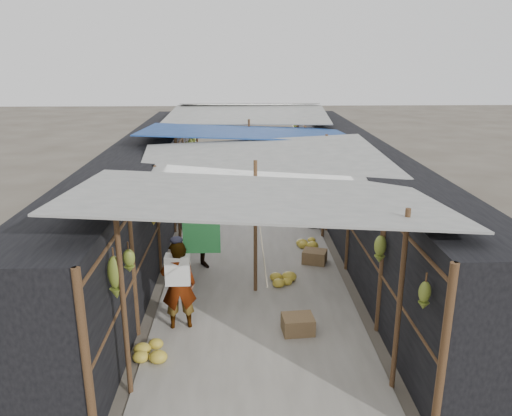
{
  "coord_description": "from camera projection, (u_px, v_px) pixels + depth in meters",
  "views": [
    {
      "loc": [
        -0.28,
        -5.82,
        4.42
      ],
      "look_at": [
        0.06,
        4.46,
        1.25
      ],
      "focal_mm": 35.0,
      "sensor_mm": 36.0,
      "label": 1
    }
  ],
  "objects": [
    {
      "name": "ground",
      "position": [
        262.0,
        390.0,
        6.87
      ],
      "size": [
        80.0,
        80.0,
        0.0
      ],
      "primitive_type": "plane",
      "color": "#6B6356",
      "rests_on": "ground"
    },
    {
      "name": "stall_left",
      "position": [
        145.0,
        189.0,
        12.66
      ],
      "size": [
        1.4,
        15.0,
        2.3
      ],
      "primitive_type": "cube",
      "color": "black",
      "rests_on": "ground"
    },
    {
      "name": "stall_right",
      "position": [
        356.0,
        187.0,
        12.83
      ],
      "size": [
        1.4,
        15.0,
        2.3
      ],
      "primitive_type": "cube",
      "color": "black",
      "rests_on": "ground"
    },
    {
      "name": "aisle_slab",
      "position": [
        251.0,
        230.0,
        13.08
      ],
      "size": [
        3.6,
        16.0,
        0.02
      ],
      "primitive_type": "cube",
      "color": "#9E998E",
      "rests_on": "ground"
    },
    {
      "name": "crate_near",
      "position": [
        298.0,
        325.0,
        8.23
      ],
      "size": [
        0.54,
        0.45,
        0.31
      ],
      "primitive_type": "cube",
      "rotation": [
        0.0,
        0.0,
        0.09
      ],
      "color": "olive",
      "rests_on": "ground"
    },
    {
      "name": "floor_bananas",
      "position": [
        250.0,
        211.0,
        14.22
      ],
      "size": [
        3.71,
        10.18,
        0.36
      ],
      "color": "olive",
      "rests_on": "ground"
    },
    {
      "name": "crate_back",
      "position": [
        214.0,
        186.0,
        16.96
      ],
      "size": [
        0.6,
        0.55,
        0.31
      ],
      "primitive_type": "cube",
      "rotation": [
        0.0,
        0.0,
        0.37
      ],
      "color": "olive",
      "rests_on": "ground"
    },
    {
      "name": "hanging_bananas",
      "position": [
        246.0,
        168.0,
        12.74
      ],
      "size": [
        3.95,
        14.17,
        0.83
      ],
      "color": "olive",
      "rests_on": "ground"
    },
    {
      "name": "shopper_blue",
      "position": [
        197.0,
        229.0,
        10.55
      ],
      "size": [
        0.93,
        0.76,
        1.78
      ],
      "primitive_type": "imported",
      "rotation": [
        0.0,
        0.0,
        -0.1
      ],
      "color": "#1F589F",
      "rests_on": "ground"
    },
    {
      "name": "vendor_elderly",
      "position": [
        179.0,
        285.0,
        8.22
      ],
      "size": [
        0.62,
        0.46,
        1.57
      ],
      "primitive_type": "imported",
      "rotation": [
        0.0,
        0.0,
        3.29
      ],
      "color": "white",
      "rests_on": "ground"
    },
    {
      "name": "vendor_seated",
      "position": [
        298.0,
        183.0,
        16.28
      ],
      "size": [
        0.32,
        0.55,
        0.84
      ],
      "primitive_type": "imported",
      "rotation": [
        0.0,
        0.0,
        -1.55
      ],
      "color": "#4E4944",
      "rests_on": "ground"
    },
    {
      "name": "market_canopy",
      "position": [
        252.0,
        137.0,
        12.68
      ],
      "size": [
        5.62,
        15.2,
        2.77
      ],
      "color": "brown",
      "rests_on": "ground"
    },
    {
      "name": "black_basin",
      "position": [
        314.0,
        223.0,
        13.41
      ],
      "size": [
        0.57,
        0.57,
        0.17
      ],
      "primitive_type": "cylinder",
      "color": "black",
      "rests_on": "ground"
    },
    {
      "name": "crate_mid",
      "position": [
        315.0,
        257.0,
        10.99
      ],
      "size": [
        0.6,
        0.54,
        0.3
      ],
      "primitive_type": "cube",
      "rotation": [
        0.0,
        0.0,
        -0.32
      ],
      "color": "olive",
      "rests_on": "ground"
    }
  ]
}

